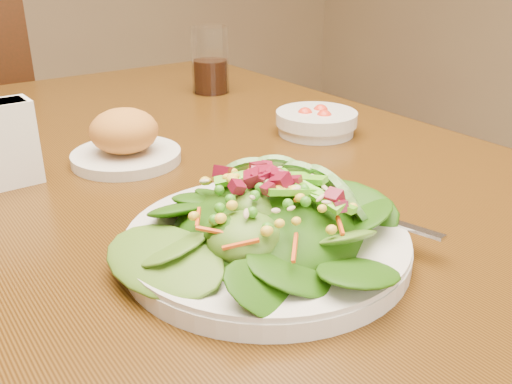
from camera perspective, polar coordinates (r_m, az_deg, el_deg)
dining_table at (r=0.95m, az=-5.92°, el=-2.27°), size 0.90×1.40×0.75m
salad_plate at (r=0.62m, az=1.87°, el=-3.20°), size 0.31×0.31×0.09m
bread_plate at (r=0.90m, az=-12.97°, el=5.02°), size 0.17×0.17×0.09m
tomato_bowl at (r=1.02m, az=6.05°, el=6.98°), size 0.14×0.14×0.05m
drinking_glass at (r=1.31m, az=-4.60°, el=12.57°), size 0.08×0.08×0.15m
napkin_holder at (r=0.86m, az=-24.19°, el=4.57°), size 0.09×0.05×0.12m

